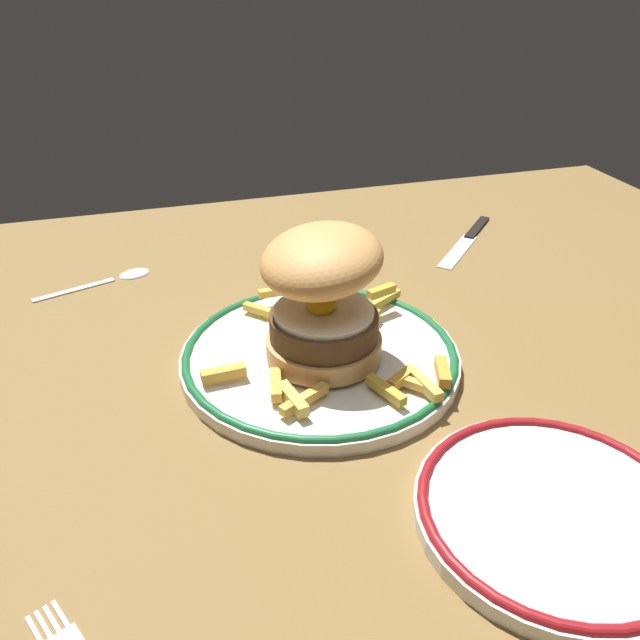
{
  "coord_description": "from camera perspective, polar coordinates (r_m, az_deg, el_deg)",
  "views": [
    {
      "loc": [
        -12.66,
        -45.95,
        33.45
      ],
      "look_at": [
        1.32,
        0.96,
        4.6
      ],
      "focal_mm": 36.13,
      "sensor_mm": 36.0,
      "label": 1
    }
  ],
  "objects": [
    {
      "name": "ground_plane",
      "position": [
        0.59,
        -0.96,
        -6.13
      ],
      "size": [
        125.97,
        91.71,
        4.0
      ],
      "primitive_type": "cube",
      "color": "brown"
    },
    {
      "name": "dinner_plate",
      "position": [
        0.59,
        -0.0,
        -3.16
      ],
      "size": [
        25.39,
        25.39,
        1.6
      ],
      "color": "white",
      "rests_on": "ground_plane"
    },
    {
      "name": "burger",
      "position": [
        0.55,
        0.21,
        2.29
      ],
      "size": [
        14.6,
        14.32,
        12.0
      ],
      "color": "tan",
      "rests_on": "dinner_plate"
    },
    {
      "name": "fries_pile",
      "position": [
        0.57,
        1.93,
        -3.02
      ],
      "size": [
        21.88,
        20.53,
        2.5
      ],
      "color": "gold",
      "rests_on": "dinner_plate"
    },
    {
      "name": "side_plate",
      "position": [
        0.47,
        20.17,
        -15.7
      ],
      "size": [
        18.82,
        18.82,
        1.6
      ],
      "color": "white",
      "rests_on": "ground_plane"
    },
    {
      "name": "knife",
      "position": [
        0.87,
        13.11,
        7.26
      ],
      "size": [
        13.66,
        13.91,
        0.7
      ],
      "color": "black",
      "rests_on": "ground_plane"
    },
    {
      "name": "spoon",
      "position": [
        0.78,
        -17.16,
        3.84
      ],
      "size": [
        13.15,
        5.86,
        0.9
      ],
      "color": "silver",
      "rests_on": "ground_plane"
    }
  ]
}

